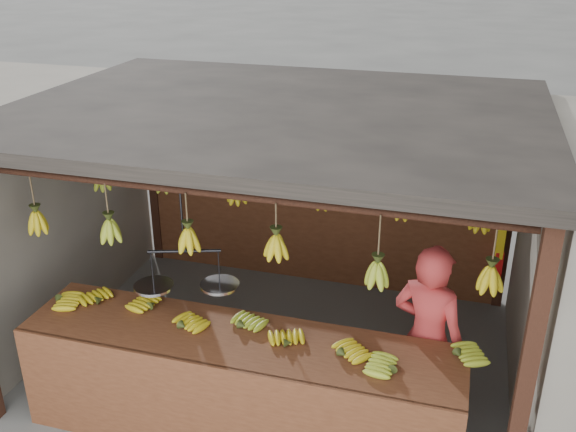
% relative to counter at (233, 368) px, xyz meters
% --- Properties ---
extents(ground, '(80.00, 80.00, 0.00)m').
position_rel_counter_xyz_m(ground, '(-0.02, 1.22, -0.71)').
color(ground, '#5B5B57').
extents(stall, '(4.30, 3.30, 2.40)m').
position_rel_counter_xyz_m(stall, '(-0.02, 1.55, 1.26)').
color(stall, black).
rests_on(stall, ground).
extents(counter, '(3.46, 0.77, 0.96)m').
position_rel_counter_xyz_m(counter, '(0.00, 0.00, 0.00)').
color(counter, '#582E1A').
rests_on(counter, ground).
extents(hanging_bananas, '(3.60, 2.22, 0.39)m').
position_rel_counter_xyz_m(hanging_bananas, '(-0.02, 1.22, 0.91)').
color(hanging_bananas, '#BAA313').
rests_on(hanging_bananas, ground).
extents(balance_scale, '(0.77, 0.45, 0.80)m').
position_rel_counter_xyz_m(balance_scale, '(-0.44, 0.22, 0.55)').
color(balance_scale, black).
rests_on(balance_scale, ground).
extents(vendor, '(0.69, 0.57, 1.62)m').
position_rel_counter_xyz_m(vendor, '(1.36, 0.62, 0.10)').
color(vendor, '#BF3333').
rests_on(vendor, ground).
extents(bag_bundles, '(0.08, 0.26, 1.27)m').
position_rel_counter_xyz_m(bag_bundles, '(1.92, 2.57, 0.32)').
color(bag_bundles, '#199926').
rests_on(bag_bundles, ground).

